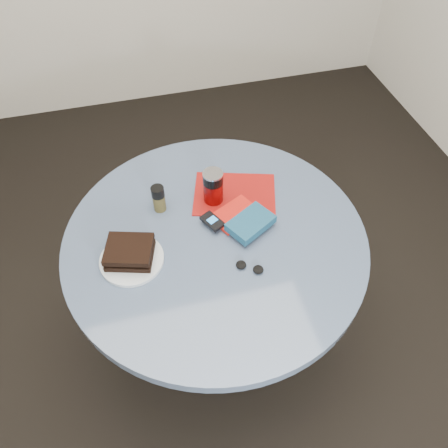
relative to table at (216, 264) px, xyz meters
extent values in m
plane|color=black|center=(0.00, 0.00, -0.59)|extent=(4.00, 4.00, 0.00)
cylinder|color=black|center=(0.00, 0.00, -0.57)|extent=(0.48, 0.48, 0.03)
cylinder|color=black|center=(0.00, 0.00, -0.22)|extent=(0.11, 0.11, 0.68)
cylinder|color=#3F4F68|center=(0.00, 0.00, 0.14)|extent=(1.00, 1.00, 0.04)
cylinder|color=silver|center=(-0.28, -0.03, 0.17)|extent=(0.23, 0.23, 0.01)
cube|color=black|center=(-0.28, -0.03, 0.19)|extent=(0.17, 0.16, 0.02)
cube|color=#341F13|center=(-0.28, -0.03, 0.20)|extent=(0.15, 0.14, 0.01)
cube|color=black|center=(-0.28, -0.03, 0.22)|extent=(0.17, 0.16, 0.02)
cylinder|color=#570404|center=(0.03, 0.16, 0.21)|extent=(0.07, 0.07, 0.09)
cylinder|color=black|center=(0.03, 0.16, 0.27)|extent=(0.07, 0.07, 0.04)
cylinder|color=silver|center=(0.03, 0.16, 0.29)|extent=(0.07, 0.07, 0.01)
cylinder|color=#433C1C|center=(-0.16, 0.16, 0.20)|extent=(0.05, 0.05, 0.07)
cylinder|color=black|center=(-0.16, 0.16, 0.25)|extent=(0.05, 0.05, 0.04)
cube|color=maroon|center=(0.11, 0.16, 0.17)|extent=(0.34, 0.29, 0.01)
cube|color=red|center=(0.09, 0.06, 0.17)|extent=(0.18, 0.16, 0.01)
cube|color=navy|center=(0.12, 0.00, 0.20)|extent=(0.18, 0.16, 0.03)
cube|color=black|center=(0.00, 0.04, 0.19)|extent=(0.08, 0.09, 0.01)
cube|color=#297ED1|center=(0.00, 0.04, 0.19)|extent=(0.04, 0.04, 0.00)
ellipsoid|color=black|center=(0.05, -0.14, 0.17)|extent=(0.05, 0.05, 0.02)
ellipsoid|color=black|center=(0.09, -0.17, 0.17)|extent=(0.05, 0.05, 0.02)
camera|label=1|loc=(-0.20, -0.88, 1.28)|focal=35.00mm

